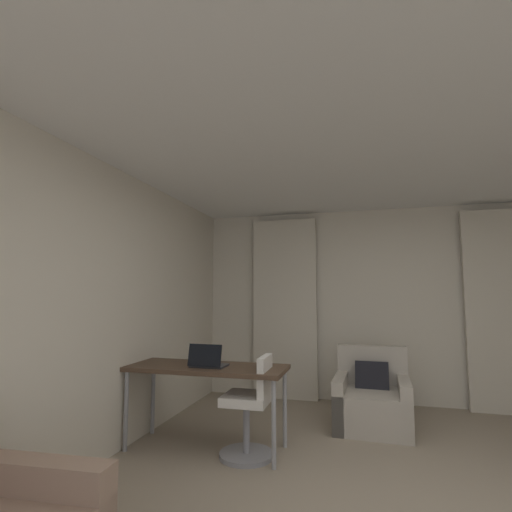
# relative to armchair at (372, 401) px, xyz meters

# --- Properties ---
(wall_window) EXTENTS (5.12, 0.06, 2.60)m
(wall_window) POSITION_rel_armchair_xyz_m (0.24, 1.03, 1.03)
(wall_window) COLOR beige
(wall_window) RESTS_ON ground
(wall_left) EXTENTS (0.06, 6.12, 2.60)m
(wall_left) POSITION_rel_armchair_xyz_m (-2.29, -2.00, 1.03)
(wall_left) COLOR beige
(wall_left) RESTS_ON ground
(ceiling) EXTENTS (5.12, 6.12, 0.06)m
(ceiling) POSITION_rel_armchair_xyz_m (0.24, -2.00, 2.36)
(ceiling) COLOR white
(ceiling) RESTS_ON wall_left
(curtain_left_panel) EXTENTS (0.90, 0.06, 2.50)m
(curtain_left_panel) POSITION_rel_armchair_xyz_m (-1.14, 0.90, 0.98)
(curtain_left_panel) COLOR beige
(curtain_left_panel) RESTS_ON ground
(curtain_right_panel) EXTENTS (0.90, 0.06, 2.50)m
(curtain_right_panel) POSITION_rel_armchair_xyz_m (1.61, 0.90, 0.98)
(curtain_right_panel) COLOR beige
(curtain_right_panel) RESTS_ON ground
(armchair) EXTENTS (0.81, 0.84, 0.84)m
(armchair) POSITION_rel_armchair_xyz_m (0.00, 0.00, 0.00)
(armchair) COLOR #B2A899
(armchair) RESTS_ON ground
(desk) EXTENTS (1.50, 0.58, 0.76)m
(desk) POSITION_rel_armchair_xyz_m (-1.52, -1.03, 0.42)
(desk) COLOR #4C3828
(desk) RESTS_ON ground
(desk_chair) EXTENTS (0.48, 0.48, 0.88)m
(desk_chair) POSITION_rel_armchair_xyz_m (-1.06, -1.10, 0.12)
(desk_chair) COLOR gray
(desk_chair) RESTS_ON ground
(laptop) EXTENTS (0.32, 0.25, 0.22)m
(laptop) POSITION_rel_armchair_xyz_m (-1.48, -1.10, 0.53)
(laptop) COLOR #2D2D33
(laptop) RESTS_ON desk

